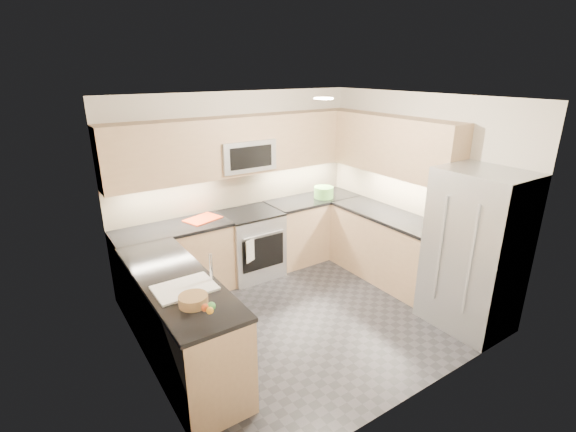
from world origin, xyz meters
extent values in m
cube|color=black|center=(0.00, 0.00, 0.00)|extent=(3.60, 3.20, 0.00)
cube|color=beige|center=(0.00, 0.00, 2.50)|extent=(3.60, 3.20, 0.02)
cube|color=beige|center=(0.00, 1.60, 1.25)|extent=(3.60, 0.02, 2.50)
cube|color=beige|center=(0.00, -1.60, 1.25)|extent=(3.60, 0.02, 2.50)
cube|color=beige|center=(-1.80, 0.00, 1.25)|extent=(0.02, 3.20, 2.50)
cube|color=beige|center=(1.80, 0.00, 1.25)|extent=(0.02, 3.20, 2.50)
cube|color=tan|center=(-1.09, 1.30, 0.45)|extent=(1.42, 0.60, 0.90)
cube|color=tan|center=(1.09, 1.30, 0.45)|extent=(1.42, 0.60, 0.90)
cube|color=tan|center=(1.50, 0.15, 0.45)|extent=(0.60, 1.70, 0.90)
cube|color=tan|center=(-1.50, 0.00, 0.45)|extent=(0.60, 2.00, 0.90)
cube|color=black|center=(-1.09, 1.30, 0.92)|extent=(1.42, 0.63, 0.04)
cube|color=black|center=(1.09, 1.30, 0.92)|extent=(1.42, 0.63, 0.04)
cube|color=black|center=(1.50, 0.15, 0.92)|extent=(0.63, 1.70, 0.04)
cube|color=black|center=(-1.50, 0.00, 0.92)|extent=(0.63, 2.00, 0.04)
cube|color=tan|center=(0.00, 1.43, 1.83)|extent=(3.60, 0.35, 0.75)
cube|color=tan|center=(1.62, 0.28, 1.83)|extent=(0.35, 1.95, 0.75)
cube|color=#BFAD8A|center=(0.00, 1.60, 1.20)|extent=(3.60, 0.01, 0.51)
cube|color=#BFAD8A|center=(1.80, 0.45, 1.20)|extent=(0.01, 2.30, 0.51)
cube|color=#ADB0B6|center=(0.00, 1.28, 0.46)|extent=(0.76, 0.65, 0.91)
cube|color=black|center=(0.00, 1.28, 0.92)|extent=(0.76, 0.65, 0.03)
cube|color=black|center=(0.00, 0.95, 0.45)|extent=(0.62, 0.02, 0.45)
cylinder|color=#B2B5BA|center=(0.00, 0.93, 0.72)|extent=(0.60, 0.02, 0.02)
cube|color=#A1A4A8|center=(0.00, 1.40, 1.70)|extent=(0.76, 0.40, 0.40)
cube|color=black|center=(0.00, 1.20, 1.70)|extent=(0.60, 0.01, 0.28)
cube|color=#A1A5A9|center=(1.45, -1.15, 0.90)|extent=(0.70, 0.90, 1.80)
cylinder|color=#B2B5BA|center=(1.08, -1.33, 0.95)|extent=(0.02, 0.02, 1.20)
cylinder|color=#B2B5BA|center=(1.08, -0.97, 0.95)|extent=(0.02, 0.02, 1.20)
cube|color=white|center=(-1.50, -0.25, 0.88)|extent=(0.52, 0.38, 0.16)
cylinder|color=silver|center=(-1.24, -0.25, 1.08)|extent=(0.03, 0.03, 0.28)
cylinder|color=#579E43|center=(1.23, 1.22, 1.02)|extent=(0.38, 0.38, 0.17)
cube|color=#EA3E16|center=(-0.66, 1.34, 0.95)|extent=(0.50, 0.42, 0.01)
cylinder|color=#9C7549|center=(-1.53, -0.54, 0.98)|extent=(0.27, 0.27, 0.09)
sphere|color=#AF3E14|center=(-1.54, -0.81, 1.05)|extent=(0.06, 0.06, 0.06)
sphere|color=green|center=(-1.49, -0.82, 1.05)|extent=(0.07, 0.07, 0.07)
cube|color=white|center=(-0.22, 0.91, 0.55)|extent=(0.15, 0.08, 0.31)
sphere|color=orange|center=(-1.52, -0.86, 1.05)|extent=(0.06, 0.06, 0.06)
camera|label=1|loc=(-2.55, -3.46, 2.79)|focal=26.00mm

